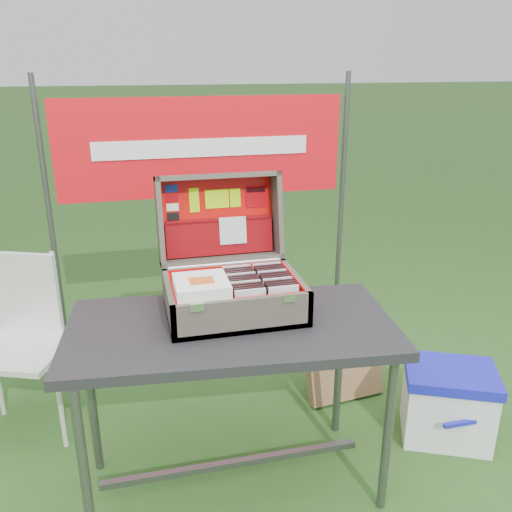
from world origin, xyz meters
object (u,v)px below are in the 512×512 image
object	(u,v)px
table	(233,410)
chair	(21,352)
cardboard_box	(343,358)
cooler	(448,403)
suitcase	(230,250)

from	to	relation	value
table	chair	distance (m)	1.10
chair	cardboard_box	distance (m)	1.65
cooler	cardboard_box	size ratio (longest dim) A/B	0.94
table	suitcase	xyz separation A→B (m)	(0.03, 0.15, 0.65)
cooler	cardboard_box	xyz separation A→B (m)	(-0.36, 0.45, 0.04)
table	suitcase	world-z (taller)	suitcase
chair	cardboard_box	bearing A→B (deg)	18.54
chair	cardboard_box	world-z (taller)	chair
cardboard_box	suitcase	bearing A→B (deg)	-157.27
table	suitcase	size ratio (longest dim) A/B	2.34
table	cooler	distance (m)	1.11
cardboard_box	table	bearing A→B (deg)	-150.02
cooler	chair	xyz separation A→B (m)	(-1.99, 0.53, 0.25)
suitcase	chair	bearing A→B (deg)	153.32
cooler	cardboard_box	world-z (taller)	cardboard_box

